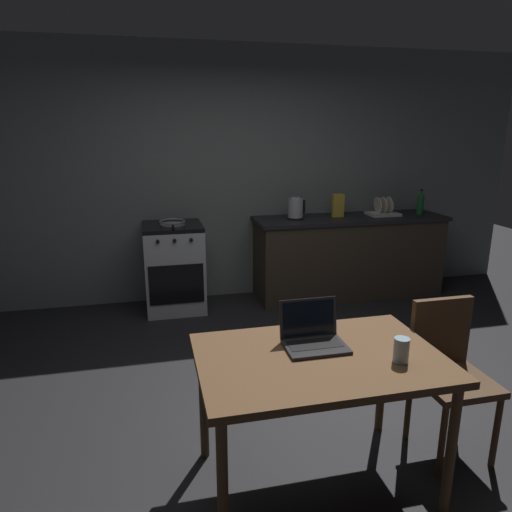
# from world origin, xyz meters

# --- Properties ---
(ground_plane) EXTENTS (12.00, 12.00, 0.00)m
(ground_plane) POSITION_xyz_m (0.00, 0.00, 0.00)
(ground_plane) COLOR black
(back_wall) EXTENTS (6.40, 0.10, 2.73)m
(back_wall) POSITION_xyz_m (0.30, 2.35, 1.37)
(back_wall) COLOR slate
(back_wall) RESTS_ON ground_plane
(kitchen_counter) EXTENTS (2.16, 0.64, 0.92)m
(kitchen_counter) POSITION_xyz_m (1.35, 2.00, 0.46)
(kitchen_counter) COLOR #382D23
(kitchen_counter) RESTS_ON ground_plane
(stove_oven) EXTENTS (0.60, 0.62, 0.92)m
(stove_oven) POSITION_xyz_m (-0.62, 2.00, 0.46)
(stove_oven) COLOR #B7BABF
(stove_oven) RESTS_ON ground_plane
(dining_table) EXTENTS (1.23, 0.81, 0.75)m
(dining_table) POSITION_xyz_m (-0.05, -0.75, 0.68)
(dining_table) COLOR brown
(dining_table) RESTS_ON ground_plane
(chair) EXTENTS (0.40, 0.40, 0.90)m
(chair) POSITION_xyz_m (0.80, -0.62, 0.52)
(chair) COLOR #4C331E
(chair) RESTS_ON ground_plane
(laptop) EXTENTS (0.32, 0.26, 0.23)m
(laptop) POSITION_xyz_m (-0.04, -0.63, 0.80)
(laptop) COLOR #232326
(laptop) RESTS_ON dining_table
(electric_kettle) EXTENTS (0.19, 0.17, 0.24)m
(electric_kettle) POSITION_xyz_m (0.70, 2.00, 1.03)
(electric_kettle) COLOR black
(electric_kettle) RESTS_ON kitchen_counter
(bottle) EXTENTS (0.08, 0.08, 0.29)m
(bottle) POSITION_xyz_m (2.18, 1.95, 1.05)
(bottle) COLOR #19592D
(bottle) RESTS_ON kitchen_counter
(frying_pan) EXTENTS (0.27, 0.44, 0.05)m
(frying_pan) POSITION_xyz_m (-0.62, 1.98, 0.94)
(frying_pan) COLOR gray
(frying_pan) RESTS_ON stove_oven
(drinking_glass) EXTENTS (0.08, 0.08, 0.12)m
(drinking_glass) POSITION_xyz_m (0.31, -0.90, 0.82)
(drinking_glass) COLOR #99B7C6
(drinking_glass) RESTS_ON dining_table
(cereal_box) EXTENTS (0.13, 0.05, 0.26)m
(cereal_box) POSITION_xyz_m (1.20, 2.02, 1.04)
(cereal_box) COLOR gold
(cereal_box) RESTS_ON kitchen_counter
(dish_rack) EXTENTS (0.34, 0.26, 0.21)m
(dish_rack) POSITION_xyz_m (1.75, 2.00, 0.96)
(dish_rack) COLOR silver
(dish_rack) RESTS_ON kitchen_counter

